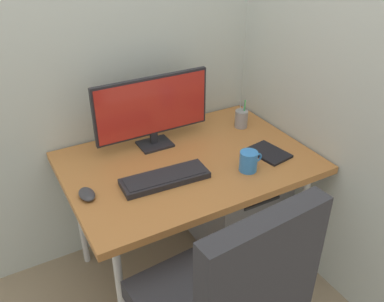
{
  "coord_description": "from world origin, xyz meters",
  "views": [
    {
      "loc": [
        -0.83,
        -1.53,
        1.81
      ],
      "look_at": [
        -0.02,
        -0.08,
        0.82
      ],
      "focal_mm": 38.61,
      "sensor_mm": 36.0,
      "label": 1
    }
  ],
  "objects_px": {
    "keyboard": "(165,178)",
    "mouse": "(87,194)",
    "filing_cabinet": "(235,196)",
    "notebook": "(269,153)",
    "pen_holder": "(241,118)",
    "coffee_mug": "(249,161)",
    "monitor": "(152,108)"
  },
  "relations": [
    {
      "from": "keyboard",
      "to": "mouse",
      "type": "distance_m",
      "value": 0.35
    },
    {
      "from": "keyboard",
      "to": "mouse",
      "type": "relative_size",
      "value": 3.86
    },
    {
      "from": "filing_cabinet",
      "to": "keyboard",
      "type": "height_order",
      "value": "keyboard"
    },
    {
      "from": "filing_cabinet",
      "to": "coffee_mug",
      "type": "bearing_deg",
      "value": -117.82
    },
    {
      "from": "filing_cabinet",
      "to": "pen_holder",
      "type": "relative_size",
      "value": 3.55
    },
    {
      "from": "notebook",
      "to": "filing_cabinet",
      "type": "bearing_deg",
      "value": 82.96
    },
    {
      "from": "notebook",
      "to": "coffee_mug",
      "type": "distance_m",
      "value": 0.2
    },
    {
      "from": "pen_holder",
      "to": "mouse",
      "type": "bearing_deg",
      "value": -167.01
    },
    {
      "from": "monitor",
      "to": "keyboard",
      "type": "bearing_deg",
      "value": -106.52
    },
    {
      "from": "coffee_mug",
      "to": "monitor",
      "type": "bearing_deg",
      "value": 122.88
    },
    {
      "from": "filing_cabinet",
      "to": "pen_holder",
      "type": "height_order",
      "value": "pen_holder"
    },
    {
      "from": "keyboard",
      "to": "coffee_mug",
      "type": "distance_m",
      "value": 0.4
    },
    {
      "from": "mouse",
      "to": "pen_holder",
      "type": "bearing_deg",
      "value": 11.01
    },
    {
      "from": "mouse",
      "to": "pen_holder",
      "type": "height_order",
      "value": "pen_holder"
    },
    {
      "from": "monitor",
      "to": "mouse",
      "type": "distance_m",
      "value": 0.56
    },
    {
      "from": "pen_holder",
      "to": "coffee_mug",
      "type": "bearing_deg",
      "value": -120.68
    },
    {
      "from": "pen_holder",
      "to": "filing_cabinet",
      "type": "bearing_deg",
      "value": -132.59
    },
    {
      "from": "filing_cabinet",
      "to": "keyboard",
      "type": "relative_size",
      "value": 1.43
    },
    {
      "from": "notebook",
      "to": "keyboard",
      "type": "bearing_deg",
      "value": 166.66
    },
    {
      "from": "pen_holder",
      "to": "coffee_mug",
      "type": "height_order",
      "value": "pen_holder"
    },
    {
      "from": "coffee_mug",
      "to": "mouse",
      "type": "bearing_deg",
      "value": 167.26
    },
    {
      "from": "filing_cabinet",
      "to": "notebook",
      "type": "relative_size",
      "value": 2.93
    },
    {
      "from": "keyboard",
      "to": "coffee_mug",
      "type": "xyz_separation_m",
      "value": [
        0.39,
        -0.11,
        0.03
      ]
    },
    {
      "from": "keyboard",
      "to": "notebook",
      "type": "bearing_deg",
      "value": -4.16
    },
    {
      "from": "pen_holder",
      "to": "coffee_mug",
      "type": "distance_m",
      "value": 0.45
    },
    {
      "from": "filing_cabinet",
      "to": "mouse",
      "type": "relative_size",
      "value": 5.54
    },
    {
      "from": "monitor",
      "to": "coffee_mug",
      "type": "height_order",
      "value": "monitor"
    },
    {
      "from": "monitor",
      "to": "coffee_mug",
      "type": "bearing_deg",
      "value": -57.12
    },
    {
      "from": "keyboard",
      "to": "coffee_mug",
      "type": "height_order",
      "value": "coffee_mug"
    },
    {
      "from": "keyboard",
      "to": "coffee_mug",
      "type": "bearing_deg",
      "value": -16.06
    },
    {
      "from": "monitor",
      "to": "mouse",
      "type": "height_order",
      "value": "monitor"
    },
    {
      "from": "monitor",
      "to": "pen_holder",
      "type": "height_order",
      "value": "monitor"
    }
  ]
}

